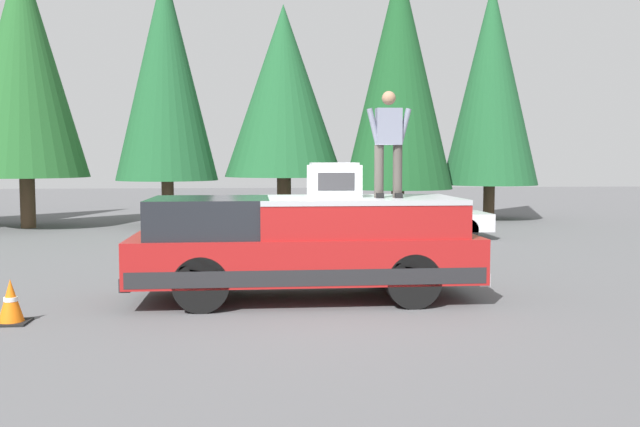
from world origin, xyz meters
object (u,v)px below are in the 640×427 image
Objects in this scene: person_on_truck_bed at (389,141)px; parked_car_silver at (417,218)px; pickup_truck at (305,245)px; traffic_cone at (11,303)px; compressor_unit at (334,180)px.

person_on_truck_bed is 9.16m from parked_car_silver.
traffic_cone is at bearing 107.85° from pickup_truck.
compressor_unit is 0.50× the size of person_on_truck_bed.
traffic_cone is at bearing 140.55° from parked_car_silver.
pickup_truck is at bearing 81.37° from person_on_truck_bed.
traffic_cone is (-9.72, 8.00, -0.29)m from parked_car_silver.
traffic_cone is at bearing 107.66° from compressor_unit.
parked_car_silver is at bearing -16.33° from person_on_truck_bed.
person_on_truck_bed is 2.73× the size of traffic_cone.
compressor_unit is 8.99m from parked_car_silver.
pickup_truck reaches higher than traffic_cone.
pickup_truck is at bearing 105.99° from compressor_unit.
compressor_unit is 5.15m from traffic_cone.
pickup_truck is 2.15m from person_on_truck_bed.
person_on_truck_bed reaches higher than traffic_cone.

